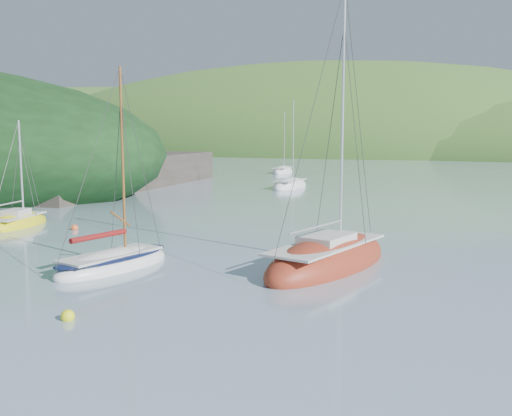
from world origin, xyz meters
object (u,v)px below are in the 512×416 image
at_px(daysailer_white, 113,263).
at_px(distant_sloop_c, 283,172).
at_px(sloop_red, 328,262).
at_px(sailboat_yellow, 18,223).
at_px(distant_sloop_a, 290,186).

distance_m(daysailer_white, distant_sloop_c, 62.76).
xyz_separation_m(daysailer_white, sloop_red, (8.45, 4.48, 0.03)).
distance_m(daysailer_white, sailboat_yellow, 14.72).
distance_m(sloop_red, sailboat_yellow, 21.83).
bearing_deg(distant_sloop_c, daysailer_white, -82.09).
xyz_separation_m(daysailer_white, distant_sloop_a, (-8.00, 38.25, -0.04)).
xyz_separation_m(sloop_red, distant_sloop_c, (-27.01, 55.47, -0.07)).
xyz_separation_m(sloop_red, distant_sloop_a, (-16.45, 33.77, -0.06)).
bearing_deg(distant_sloop_c, sailboat_yellow, -93.69).
relative_size(sloop_red, distant_sloop_c, 1.34).
height_order(sloop_red, sailboat_yellow, sloop_red).
bearing_deg(sloop_red, distant_sloop_c, 125.13).
xyz_separation_m(sloop_red, sailboat_yellow, (-21.75, 1.82, -0.07)).
xyz_separation_m(distant_sloop_a, distant_sloop_c, (-10.56, 21.71, -0.00)).
bearing_deg(distant_sloop_c, distant_sloop_a, -73.34).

